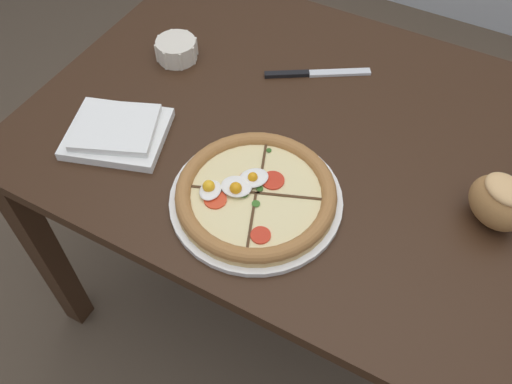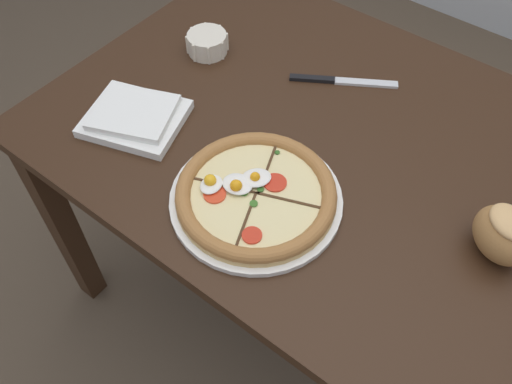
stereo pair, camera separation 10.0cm
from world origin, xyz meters
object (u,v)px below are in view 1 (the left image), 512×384
Objects in this scene: ramekin_bowl at (177,49)px; napkin_folded at (117,131)px; knife_main at (316,73)px; pizza at (256,195)px; bread_piece_near at (499,201)px; dining_table at (295,158)px.

napkin_folded is (0.03, -0.28, -0.01)m from ramekin_bowl.
knife_main is at bearing 53.25° from napkin_folded.
bread_piece_near is at bearing 23.17° from pizza.
pizza is (0.02, -0.23, 0.13)m from dining_table.
ramekin_bowl is 0.46× the size of knife_main.
ramekin_bowl is at bearing 171.40° from bread_piece_near.
knife_main is (-0.05, 0.40, -0.02)m from pizza.
knife_main is (0.29, 0.38, -0.01)m from napkin_folded.
pizza is 0.34m from napkin_folded.
bread_piece_near is (0.41, 0.17, 0.03)m from pizza.
knife_main is at bearing 17.90° from ramekin_bowl.
pizza is 0.44m from bread_piece_near.
bread_piece_near is at bearing -8.60° from ramekin_bowl.
knife_main is at bearing 101.51° from dining_table.
pizza is at bearing -156.83° from bread_piece_near.
bread_piece_near is 0.64× the size of knife_main.
bread_piece_near is at bearing 12.27° from napkin_folded.
napkin_folded is 0.76m from bread_piece_near.
bread_piece_near is at bearing -7.10° from dining_table.
napkin_folded is at bearing -158.35° from knife_main.
pizza reaches higher than ramekin_bowl.
bread_piece_near reaches higher than dining_table.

